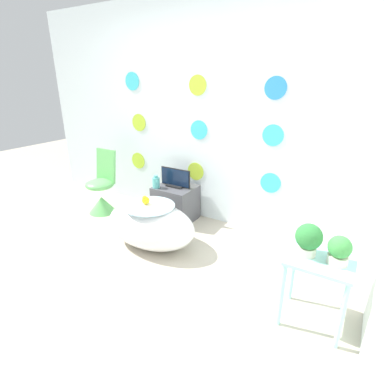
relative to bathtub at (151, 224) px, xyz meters
The scene contains 11 objects.
ground_plane 0.91m from the bathtub, 87.41° to the right, with size 12.00×12.00×0.00m, color #BCB29E.
wall_back_dotted 1.41m from the bathtub, 87.57° to the left, with size 5.05×0.05×2.60m.
bathtub is the anchor object (origin of this frame).
rubber_duck 0.29m from the bathtub, 152.14° to the right, with size 0.08×0.09×0.10m.
chair 1.15m from the bathtub, 163.22° to the left, with size 0.37×0.38×0.84m.
tv_cabinet 0.67m from the bathtub, 100.49° to the left, with size 0.48×0.43×0.44m.
tv 0.74m from the bathtub, 100.46° to the left, with size 0.42×0.12×0.23m.
vase 0.65m from the bathtub, 120.96° to the left, with size 0.09×0.09×0.16m.
side_table 1.75m from the bathtub, ahead, with size 0.44×0.38×0.54m.
potted_plant_left 1.70m from the bathtub, ahead, with size 0.18×0.18×0.24m.
potted_plant_right 1.88m from the bathtub, ahead, with size 0.15×0.15×0.20m.
Camera 1 is at (1.84, -1.35, 1.72)m, focal length 28.00 mm.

